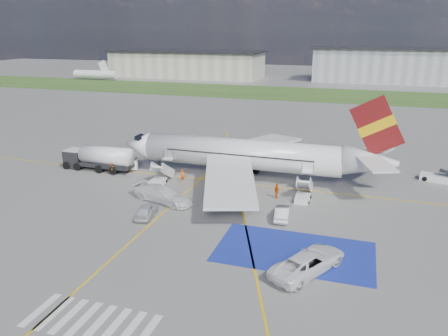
{
  "coord_description": "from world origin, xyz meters",
  "views": [
    {
      "loc": [
        14.56,
        -39.35,
        19.22
      ],
      "look_at": [
        -0.2,
        7.16,
        3.5
      ],
      "focal_mm": 35.0,
      "sensor_mm": 36.0,
      "label": 1
    }
  ],
  "objects": [
    {
      "name": "van_white_b",
      "position": [
        -6.43,
        3.28,
        1.17
      ],
      "size": [
        6.39,
        4.05,
        2.33
      ],
      "primitive_type": "imported",
      "rotation": [
        0.0,
        0.0,
        1.27
      ],
      "color": "silver",
      "rests_on": "ground"
    },
    {
      "name": "car_silver_a",
      "position": [
        -6.22,
        -1.15,
        0.7
      ],
      "size": [
        2.29,
        4.34,
        1.41
      ],
      "primitive_type": "imported",
      "rotation": [
        0.0,
        0.0,
        3.3
      ],
      "color": "#AEB1B5",
      "rests_on": "ground"
    },
    {
      "name": "grass_strip",
      "position": [
        0.0,
        95.0,
        0.01
      ],
      "size": [
        400.0,
        30.0,
        0.01
      ],
      "primitive_type": "cube",
      "color": "#2D4C1E",
      "rests_on": "ground"
    },
    {
      "name": "airstairs_fwd",
      "position": [
        -9.5,
        8.7,
        0.62
      ],
      "size": [
        1.9,
        5.2,
        3.6
      ],
      "color": "silver",
      "rests_on": "ground"
    },
    {
      "name": "taxiway_line_diag",
      "position": [
        0.0,
        12.0,
        0.01
      ],
      "size": [
        20.71,
        56.45,
        0.01
      ],
      "primitive_type": "cube",
      "rotation": [
        0.0,
        0.0,
        0.35
      ],
      "color": "gold",
      "rests_on": "ground"
    },
    {
      "name": "gpu_cart",
      "position": [
        -15.84,
        12.68,
        0.74
      ],
      "size": [
        2.28,
        1.83,
        1.65
      ],
      "rotation": [
        0.0,
        0.0,
        0.34
      ],
      "color": "silver",
      "rests_on": "ground"
    },
    {
      "name": "fuel_tanker",
      "position": [
        -20.04,
        11.4,
        1.47
      ],
      "size": [
        10.31,
        3.06,
        3.5
      ],
      "rotation": [
        0.0,
        0.0,
        -0.02
      ],
      "color": "black",
      "rests_on": "ground"
    },
    {
      "name": "crew_nose",
      "position": [
        -17.26,
        10.1,
        0.8
      ],
      "size": [
        0.87,
        0.96,
        1.6
      ],
      "primitive_type": "imported",
      "rotation": [
        0.0,
        0.0,
        -1.16
      ],
      "color": "#DC5C0B",
      "rests_on": "ground"
    },
    {
      "name": "airstairs_aft",
      "position": [
        9.0,
        8.7,
        0.62
      ],
      "size": [
        1.9,
        5.2,
        3.6
      ],
      "color": "silver",
      "rests_on": "ground"
    },
    {
      "name": "belt_loader",
      "position": [
        25.43,
        20.51,
        0.41
      ],
      "size": [
        5.74,
        2.96,
        1.66
      ],
      "rotation": [
        0.0,
        0.0,
        -0.2
      ],
      "color": "silver",
      "rests_on": "ground"
    },
    {
      "name": "terminal_west",
      "position": [
        -55.0,
        130.0,
        5.0
      ],
      "size": [
        60.0,
        22.0,
        10.0
      ],
      "primitive_type": "cube",
      "color": "#9B9686",
      "rests_on": "ground"
    },
    {
      "name": "terminal_centre",
      "position": [
        20.0,
        135.0,
        6.0
      ],
      "size": [
        48.0,
        18.0,
        12.0
      ],
      "primitive_type": "cube",
      "color": "gray",
      "rests_on": "ground"
    },
    {
      "name": "taxiway_line_cross",
      "position": [
        -5.0,
        -10.0,
        0.01
      ],
      "size": [
        0.2,
        60.0,
        0.01
      ],
      "primitive_type": "cube",
      "color": "gold",
      "rests_on": "ground"
    },
    {
      "name": "airliner",
      "position": [
        1.51,
        14.0,
        3.39
      ],
      "size": [
        36.81,
        32.95,
        11.92
      ],
      "color": "silver",
      "rests_on": "ground"
    },
    {
      "name": "ground",
      "position": [
        0.0,
        0.0,
        0.0
      ],
      "size": [
        400.0,
        400.0,
        0.0
      ],
      "primitive_type": "plane",
      "color": "#60605E",
      "rests_on": "ground"
    },
    {
      "name": "staging_box",
      "position": [
        10.0,
        -4.0,
        0.01
      ],
      "size": [
        14.0,
        8.0,
        0.01
      ],
      "primitive_type": "cube",
      "color": "navy",
      "rests_on": "ground"
    },
    {
      "name": "crosswalk",
      "position": [
        -1.8,
        -18.0,
        0.01
      ],
      "size": [
        9.0,
        4.0,
        0.01
      ],
      "color": "silver",
      "rests_on": "ground"
    },
    {
      "name": "van_white_a",
      "position": [
        11.55,
        -6.95,
        1.13
      ],
      "size": [
        5.36,
        6.64,
        2.27
      ],
      "primitive_type": "imported",
      "rotation": [
        0.0,
        0.0,
        2.64
      ],
      "color": "white",
      "rests_on": "ground"
    },
    {
      "name": "crew_fwd",
      "position": [
        -6.95,
        10.51,
        0.81
      ],
      "size": [
        0.7,
        0.67,
        1.61
      ],
      "primitive_type": "imported",
      "rotation": [
        0.0,
        0.0,
        0.69
      ],
      "color": "#F75C0D",
      "rests_on": "ground"
    },
    {
      "name": "taxiway_line_main",
      "position": [
        0.0,
        12.0,
        0.01
      ],
      "size": [
        120.0,
        0.2,
        0.01
      ],
      "primitive_type": "cube",
      "color": "gold",
      "rests_on": "ground"
    },
    {
      "name": "car_silver_b",
      "position": [
        7.66,
        2.72,
        0.68
      ],
      "size": [
        1.82,
        4.26,
        1.36
      ],
      "primitive_type": "imported",
      "rotation": [
        0.0,
        0.0,
        3.23
      ],
      "color": "#B5B8BD",
      "rests_on": "ground"
    },
    {
      "name": "crew_aft",
      "position": [
        5.96,
        8.31,
        0.94
      ],
      "size": [
        0.99,
        1.17,
        1.88
      ],
      "primitive_type": "imported",
      "rotation": [
        0.0,
        0.0,
        2.16
      ],
      "color": "orange",
      "rests_on": "ground"
    }
  ]
}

